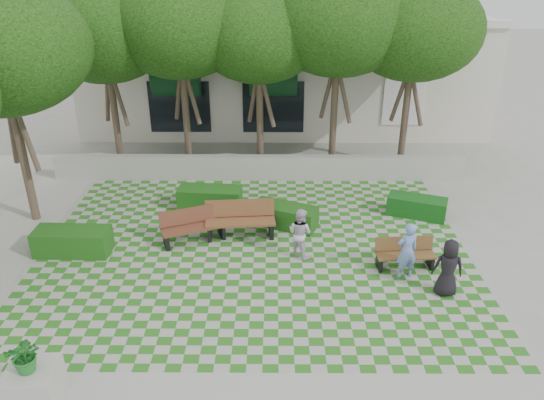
{
  "coord_description": "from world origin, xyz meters",
  "views": [
    {
      "loc": [
        0.59,
        -11.85,
        7.86
      ],
      "look_at": [
        0.5,
        1.5,
        1.4
      ],
      "focal_mm": 35.0,
      "sensor_mm": 36.0,
      "label": 1
    }
  ],
  "objects_px": {
    "hedge_midleft": "(210,198)",
    "planter_front": "(32,380)",
    "person_white": "(300,233)",
    "bench_mid": "(240,220)",
    "person_dark": "(448,268)",
    "hedge_east": "(417,207)",
    "person_blue": "(407,251)",
    "hedge_west": "(73,241)",
    "bench_east": "(405,254)",
    "hedge_midright": "(285,216)",
    "bench_west": "(193,226)"
  },
  "relations": [
    {
      "from": "hedge_midright",
      "to": "hedge_west",
      "type": "relative_size",
      "value": 0.94
    },
    {
      "from": "bench_west",
      "to": "person_white",
      "type": "relative_size",
      "value": 1.35
    },
    {
      "from": "hedge_midleft",
      "to": "hedge_midright",
      "type": "bearing_deg",
      "value": -26.39
    },
    {
      "from": "bench_east",
      "to": "hedge_east",
      "type": "height_order",
      "value": "bench_east"
    },
    {
      "from": "hedge_midleft",
      "to": "planter_front",
      "type": "relative_size",
      "value": 1.27
    },
    {
      "from": "bench_east",
      "to": "planter_front",
      "type": "relative_size",
      "value": 1.0
    },
    {
      "from": "hedge_east",
      "to": "person_dark",
      "type": "height_order",
      "value": "person_dark"
    },
    {
      "from": "planter_front",
      "to": "person_blue",
      "type": "distance_m",
      "value": 8.98
    },
    {
      "from": "hedge_midleft",
      "to": "bench_west",
      "type": "bearing_deg",
      "value": -96.57
    },
    {
      "from": "bench_west",
      "to": "hedge_east",
      "type": "bearing_deg",
      "value": -8.77
    },
    {
      "from": "person_white",
      "to": "planter_front",
      "type": "bearing_deg",
      "value": 82.57
    },
    {
      "from": "person_dark",
      "to": "bench_west",
      "type": "bearing_deg",
      "value": -14.76
    },
    {
      "from": "bench_mid",
      "to": "person_white",
      "type": "height_order",
      "value": "person_white"
    },
    {
      "from": "hedge_midleft",
      "to": "person_dark",
      "type": "bearing_deg",
      "value": -36.56
    },
    {
      "from": "hedge_east",
      "to": "hedge_west",
      "type": "distance_m",
      "value": 10.46
    },
    {
      "from": "bench_east",
      "to": "hedge_east",
      "type": "bearing_deg",
      "value": 66.49
    },
    {
      "from": "hedge_east",
      "to": "person_blue",
      "type": "height_order",
      "value": "person_blue"
    },
    {
      "from": "bench_east",
      "to": "hedge_east",
      "type": "distance_m",
      "value": 3.17
    },
    {
      "from": "hedge_midleft",
      "to": "hedge_west",
      "type": "distance_m",
      "value": 4.53
    },
    {
      "from": "hedge_west",
      "to": "person_dark",
      "type": "relative_size",
      "value": 1.38
    },
    {
      "from": "hedge_midright",
      "to": "planter_front",
      "type": "distance_m",
      "value": 8.6
    },
    {
      "from": "bench_mid",
      "to": "person_dark",
      "type": "bearing_deg",
      "value": -33.48
    },
    {
      "from": "bench_mid",
      "to": "person_blue",
      "type": "relative_size",
      "value": 1.33
    },
    {
      "from": "hedge_east",
      "to": "person_dark",
      "type": "relative_size",
      "value": 1.21
    },
    {
      "from": "hedge_west",
      "to": "planter_front",
      "type": "xyz_separation_m",
      "value": [
        1.22,
        -5.53,
        0.29
      ]
    },
    {
      "from": "bench_west",
      "to": "person_dark",
      "type": "distance_m",
      "value": 7.1
    },
    {
      "from": "hedge_west",
      "to": "person_blue",
      "type": "relative_size",
      "value": 1.32
    },
    {
      "from": "person_dark",
      "to": "person_white",
      "type": "bearing_deg",
      "value": -19.75
    },
    {
      "from": "planter_front",
      "to": "hedge_midleft",
      "type": "bearing_deg",
      "value": 74.57
    },
    {
      "from": "bench_east",
      "to": "planter_front",
      "type": "bearing_deg",
      "value": -152.72
    },
    {
      "from": "hedge_midright",
      "to": "person_dark",
      "type": "relative_size",
      "value": 1.3
    },
    {
      "from": "planter_front",
      "to": "person_blue",
      "type": "height_order",
      "value": "planter_front"
    },
    {
      "from": "bench_east",
      "to": "planter_front",
      "type": "distance_m",
      "value": 9.31
    },
    {
      "from": "planter_front",
      "to": "person_white",
      "type": "xyz_separation_m",
      "value": [
        5.13,
        5.41,
        0.08
      ]
    },
    {
      "from": "planter_front",
      "to": "hedge_midright",
      "type": "bearing_deg",
      "value": 56.45
    },
    {
      "from": "person_blue",
      "to": "hedge_west",
      "type": "bearing_deg",
      "value": -22.92
    },
    {
      "from": "person_white",
      "to": "hedge_west",
      "type": "bearing_deg",
      "value": 34.98
    },
    {
      "from": "bench_east",
      "to": "hedge_midleft",
      "type": "height_order",
      "value": "bench_east"
    },
    {
      "from": "hedge_midright",
      "to": "hedge_west",
      "type": "height_order",
      "value": "hedge_west"
    },
    {
      "from": "bench_mid",
      "to": "bench_west",
      "type": "relative_size",
      "value": 1.07
    },
    {
      "from": "bench_west",
      "to": "person_dark",
      "type": "height_order",
      "value": "person_dark"
    },
    {
      "from": "planter_front",
      "to": "person_blue",
      "type": "xyz_separation_m",
      "value": [
        7.83,
        4.39,
        0.14
      ]
    },
    {
      "from": "bench_mid",
      "to": "hedge_east",
      "type": "bearing_deg",
      "value": 8.79
    },
    {
      "from": "bench_east",
      "to": "hedge_midleft",
      "type": "xyz_separation_m",
      "value": [
        -5.62,
        3.49,
        -0.04
      ]
    },
    {
      "from": "person_white",
      "to": "bench_mid",
      "type": "bearing_deg",
      "value": 2.7
    },
    {
      "from": "bench_west",
      "to": "hedge_midleft",
      "type": "distance_m",
      "value": 2.15
    },
    {
      "from": "bench_west",
      "to": "hedge_east",
      "type": "relative_size",
      "value": 1.08
    },
    {
      "from": "hedge_west",
      "to": "bench_east",
      "type": "bearing_deg",
      "value": -4.06
    },
    {
      "from": "bench_west",
      "to": "person_blue",
      "type": "distance_m",
      "value": 6.06
    },
    {
      "from": "person_blue",
      "to": "hedge_midright",
      "type": "bearing_deg",
      "value": -57.74
    }
  ]
}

